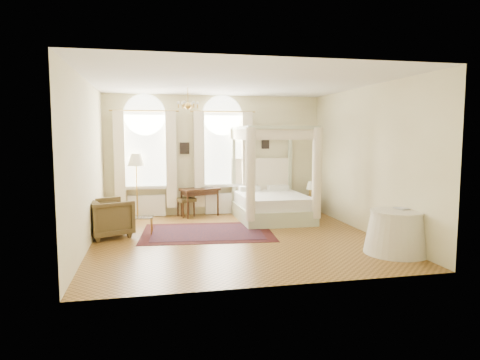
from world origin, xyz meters
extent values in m
plane|color=olive|center=(0.00, 0.00, 0.00)|extent=(6.00, 6.00, 0.00)
plane|color=#F5EDBA|center=(0.00, 3.00, 1.65)|extent=(6.00, 0.00, 6.00)
plane|color=#F5EDBA|center=(0.00, -3.00, 1.65)|extent=(6.00, 0.00, 6.00)
plane|color=#F5EDBA|center=(-3.00, 0.00, 1.65)|extent=(0.00, 6.00, 6.00)
plane|color=#F5EDBA|center=(3.00, 0.00, 1.65)|extent=(0.00, 6.00, 6.00)
plane|color=white|center=(0.00, 0.00, 3.30)|extent=(6.00, 6.00, 0.00)
cube|color=silver|center=(-1.90, 2.97, 1.80)|extent=(1.10, 0.04, 1.90)
cylinder|color=silver|center=(-1.90, 2.97, 2.75)|extent=(1.10, 0.04, 1.10)
cube|color=white|center=(-1.90, 2.88, 0.81)|extent=(1.32, 0.24, 0.08)
cube|color=beige|center=(-2.57, 2.80, 1.55)|extent=(0.28, 0.14, 2.60)
cube|color=beige|center=(-1.23, 2.80, 1.55)|extent=(0.28, 0.14, 2.60)
cube|color=white|center=(-1.90, 2.90, 0.30)|extent=(1.00, 0.12, 0.58)
cube|color=silver|center=(0.20, 2.97, 1.80)|extent=(1.10, 0.04, 1.90)
cylinder|color=silver|center=(0.20, 2.97, 2.75)|extent=(1.10, 0.04, 1.10)
cube|color=white|center=(0.20, 2.88, 0.81)|extent=(1.32, 0.24, 0.08)
cube|color=beige|center=(-0.47, 2.80, 1.55)|extent=(0.28, 0.14, 2.60)
cube|color=beige|center=(0.87, 2.80, 1.55)|extent=(0.28, 0.14, 2.60)
cube|color=white|center=(0.20, 2.90, 0.30)|extent=(1.00, 0.12, 0.58)
cylinder|color=#B48C3C|center=(-0.90, 1.20, 3.10)|extent=(0.02, 0.02, 0.40)
sphere|color=#B48C3C|center=(-0.90, 1.20, 2.88)|extent=(0.16, 0.16, 0.16)
sphere|color=beige|center=(-0.68, 1.20, 2.95)|extent=(0.07, 0.07, 0.07)
sphere|color=beige|center=(-0.79, 1.39, 2.95)|extent=(0.07, 0.07, 0.07)
sphere|color=beige|center=(-1.01, 1.39, 2.95)|extent=(0.07, 0.07, 0.07)
sphere|color=beige|center=(-1.12, 1.20, 2.95)|extent=(0.07, 0.07, 0.07)
sphere|color=beige|center=(-1.01, 1.01, 2.95)|extent=(0.07, 0.07, 0.07)
sphere|color=beige|center=(-0.79, 1.01, 2.95)|extent=(0.07, 0.07, 0.07)
cube|color=black|center=(-0.85, 2.97, 1.85)|extent=(0.26, 0.03, 0.32)
cube|color=black|center=(1.45, 2.97, 1.95)|extent=(0.22, 0.03, 0.26)
cube|color=#B8C19D|center=(1.32, 1.81, 0.19)|extent=(1.77, 2.18, 0.37)
cube|color=white|center=(1.32, 1.81, 0.52)|extent=(1.67, 2.08, 0.29)
cube|color=beige|center=(1.32, 2.86, 0.93)|extent=(1.77, 0.09, 1.25)
cube|color=#B8C19D|center=(0.50, 2.84, 1.19)|extent=(0.09, 0.09, 2.39)
cube|color=#B8C19D|center=(2.14, 2.84, 1.19)|extent=(0.09, 0.09, 2.39)
cube|color=#B8C19D|center=(0.49, 0.78, 1.19)|extent=(0.09, 0.09, 2.39)
cube|color=#B8C19D|center=(2.13, 0.78, 1.19)|extent=(0.09, 0.09, 2.39)
cube|color=#B8C19D|center=(1.32, 2.84, 2.39)|extent=(1.77, 0.09, 0.08)
cube|color=#B8C19D|center=(1.31, 0.78, 2.39)|extent=(1.77, 0.09, 0.08)
cube|color=#B8C19D|center=(0.50, 1.81, 2.39)|extent=(0.09, 2.18, 0.08)
cube|color=#B8C19D|center=(2.14, 1.81, 2.39)|extent=(0.09, 2.18, 0.08)
cube|color=beige|center=(1.32, 2.84, 2.24)|extent=(1.83, 0.05, 0.29)
cube|color=beige|center=(1.31, 0.78, 2.24)|extent=(1.83, 0.05, 0.29)
cube|color=beige|center=(0.50, 1.81, 2.24)|extent=(0.05, 2.24, 0.29)
cube|color=beige|center=(2.14, 1.81, 2.24)|extent=(0.05, 2.24, 0.29)
cylinder|color=beige|center=(0.49, 0.78, 1.30)|extent=(0.23, 0.23, 2.18)
cylinder|color=beige|center=(2.13, 0.78, 1.30)|extent=(0.23, 0.23, 2.18)
cube|color=#351B0E|center=(2.49, 2.19, 0.27)|extent=(0.46, 0.44, 0.55)
cylinder|color=#B48C3C|center=(2.52, 2.11, 0.64)|extent=(0.12, 0.12, 0.19)
cone|color=beige|center=(2.52, 2.11, 0.84)|extent=(0.27, 0.27, 0.21)
cube|color=#351B0E|center=(-0.48, 2.70, 0.74)|extent=(1.14, 0.83, 0.06)
cube|color=#351B0E|center=(-0.48, 2.70, 0.64)|extent=(1.01, 0.70, 0.10)
cylinder|color=#351B0E|center=(-0.97, 2.75, 0.36)|extent=(0.05, 0.05, 0.72)
cylinder|color=#351B0E|center=(-0.11, 3.04, 0.36)|extent=(0.05, 0.05, 0.72)
cylinder|color=#351B0E|center=(-0.84, 2.36, 0.36)|extent=(0.05, 0.05, 0.72)
cylinder|color=#351B0E|center=(0.02, 2.65, 0.36)|extent=(0.05, 0.05, 0.72)
imported|color=black|center=(-0.28, 2.72, 0.78)|extent=(0.34, 0.23, 0.03)
cube|color=#42351C|center=(-0.86, 2.70, 0.46)|extent=(0.57, 0.57, 0.09)
cylinder|color=#351B0E|center=(-0.95, 2.49, 0.21)|extent=(0.04, 0.04, 0.41)
cylinder|color=#351B0E|center=(-0.64, 2.61, 0.21)|extent=(0.04, 0.04, 0.41)
cylinder|color=#351B0E|center=(-1.07, 2.79, 0.21)|extent=(0.04, 0.04, 0.41)
cylinder|color=#351B0E|center=(-0.77, 2.91, 0.21)|extent=(0.04, 0.04, 0.41)
imported|color=#4E3E21|center=(-2.70, 0.70, 0.42)|extent=(1.20, 1.19, 0.83)
cube|color=silver|center=(-2.03, 0.86, 0.38)|extent=(0.59, 0.44, 0.02)
cylinder|color=#B48C3C|center=(-2.28, 0.72, 0.19)|extent=(0.02, 0.02, 0.38)
cylinder|color=#B48C3C|center=(-1.79, 0.68, 0.19)|extent=(0.02, 0.02, 0.38)
cylinder|color=#B48C3C|center=(-2.26, 1.04, 0.19)|extent=(0.02, 0.02, 0.38)
cylinder|color=#B48C3C|center=(-1.77, 1.00, 0.19)|extent=(0.02, 0.02, 0.38)
cylinder|color=#B48C3C|center=(-2.14, 2.70, 0.02)|extent=(0.30, 0.30, 0.03)
cylinder|color=#B48C3C|center=(-2.14, 2.70, 0.76)|extent=(0.04, 0.04, 1.52)
cone|color=beige|center=(-2.14, 2.70, 1.57)|extent=(0.45, 0.45, 0.32)
cube|color=#431210|center=(-0.55, 0.65, 0.00)|extent=(3.12, 2.38, 0.01)
cube|color=black|center=(-0.55, 0.65, 0.01)|extent=(2.62, 1.88, 0.01)
cone|color=white|center=(2.70, -1.77, 0.38)|extent=(1.19, 1.19, 0.77)
cylinder|color=white|center=(2.70, -1.77, 0.79)|extent=(0.97, 0.97, 0.04)
imported|color=black|center=(2.77, -1.65, 0.82)|extent=(0.22, 0.28, 0.02)
camera|label=1|loc=(-1.79, -8.84, 2.21)|focal=32.00mm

